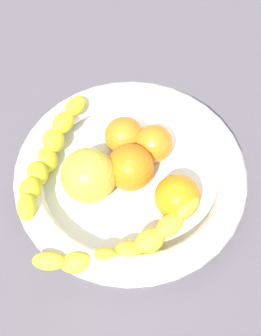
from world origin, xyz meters
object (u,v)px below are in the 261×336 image
object	(u,v)px
fruit_bowl	(130,176)
orange_rear	(122,136)
banana_draped_left	(47,156)
orange_front	(177,197)
banana_draped_right	(125,246)
orange_mid_right	(131,168)
orange_mid_left	(153,144)
apple_yellow	(89,175)

from	to	relation	value
fruit_bowl	orange_rear	distance (cm)	5.72
banana_draped_left	orange_front	xyz separation A→B (cm)	(8.96, 15.87, -0.06)
fruit_bowl	banana_draped_right	world-z (taller)	banana_draped_right
banana_draped_right	banana_draped_left	bearing A→B (deg)	-149.88
fruit_bowl	banana_draped_right	distance (cm)	10.98
banana_draped_right	orange_mid_right	xyz separation A→B (cm)	(-10.39, 2.52, 0.40)
banana_draped_right	orange_mid_left	bearing A→B (deg)	155.93
orange_mid_right	orange_mid_left	bearing A→B (deg)	134.31
orange_front	orange_rear	xyz separation A→B (cm)	(-10.68, -5.38, -0.21)
orange_mid_left	apple_yellow	size ratio (longest dim) A/B	0.74
orange_mid_left	apple_yellow	distance (cm)	10.28
orange_front	banana_draped_left	bearing A→B (deg)	-119.46
orange_front	apple_yellow	size ratio (longest dim) A/B	0.82
orange_mid_right	orange_rear	size ratio (longest dim) A/B	1.15
orange_mid_right	apple_yellow	distance (cm)	5.64
orange_front	orange_rear	world-z (taller)	orange_front
banana_draped_right	orange_rear	size ratio (longest dim) A/B	3.93
orange_mid_left	orange_rear	distance (cm)	4.47
banana_draped_left	orange_front	distance (cm)	18.22
banana_draped_left	orange_mid_left	bearing A→B (deg)	89.37
orange_mid_left	orange_mid_right	world-z (taller)	orange_mid_right
banana_draped_right	orange_rear	world-z (taller)	orange_rear
orange_front	orange_mid_right	xyz separation A→B (cm)	(-5.13, -5.09, 0.20)
orange_mid_left	banana_draped_left	bearing A→B (deg)	-90.63
orange_mid_right	orange_rear	xyz separation A→B (cm)	(-5.56, -0.29, -0.42)
fruit_bowl	orange_mid_right	distance (cm)	2.23
orange_mid_left	orange_mid_right	xyz separation A→B (cm)	(3.68, -3.77, 0.48)
orange_mid_left	orange_rear	xyz separation A→B (cm)	(-1.88, -4.06, 0.06)
fruit_bowl	apple_yellow	xyz separation A→B (cm)	(0.58, -5.57, 2.69)
orange_mid_right	apple_yellow	xyz separation A→B (cm)	(0.44, -5.60, 0.46)
banana_draped_left	orange_mid_left	size ratio (longest dim) A/B	3.48
orange_mid_right	orange_rear	bearing A→B (deg)	-176.98
banana_draped_left	orange_rear	xyz separation A→B (cm)	(-1.72, 10.48, -0.28)
banana_draped_left	orange_mid_right	bearing A→B (deg)	70.40
banana_draped_left	orange_front	size ratio (longest dim) A/B	3.16
banana_draped_right	orange_mid_right	size ratio (longest dim) A/B	3.41
orange_front	apple_yellow	bearing A→B (deg)	-113.68
banana_draped_right	apple_yellow	bearing A→B (deg)	-162.78
fruit_bowl	orange_front	size ratio (longest dim) A/B	5.27
fruit_bowl	banana_draped_right	xyz separation A→B (cm)	(10.53, -2.48, 1.83)
banana_draped_right	orange_mid_right	bearing A→B (deg)	166.38
apple_yellow	orange_front	bearing A→B (deg)	66.32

